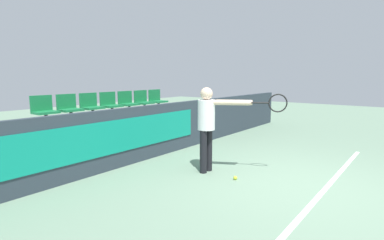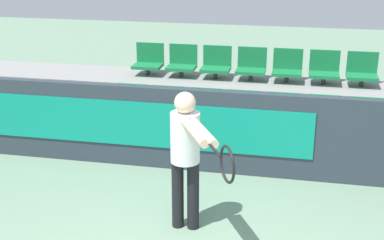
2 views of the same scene
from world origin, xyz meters
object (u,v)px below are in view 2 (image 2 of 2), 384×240
Objects in this scene: stadium_chair_0 at (130,104)px; stadium_chair_5 at (324,116)px; stadium_chair_9 at (216,64)px; stadium_chair_8 at (182,62)px; stadium_chair_3 at (243,111)px; stadium_chair_7 at (149,61)px; stadium_chair_12 at (324,69)px; stadium_chair_6 at (366,119)px; tennis_player at (187,149)px; stadium_chair_1 at (167,106)px; stadium_chair_4 at (283,114)px; stadium_chair_2 at (204,109)px; stadium_chair_10 at (251,66)px; stadium_chair_13 at (362,71)px; stadium_chair_11 at (287,68)px.

stadium_chair_0 is 1.00× the size of stadium_chair_5.
stadium_chair_8 is at bearing 180.00° from stadium_chair_9.
stadium_chair_3 is 1.00× the size of stadium_chair_7.
stadium_chair_8 is 2.26m from stadium_chair_12.
stadium_chair_6 is 3.06m from tennis_player.
stadium_chair_1 is 1.69m from stadium_chair_4.
stadium_chair_8 reaches higher than stadium_chair_4.
stadium_chair_7 is at bearing 148.58° from stadium_chair_3.
stadium_chair_4 is 1.00× the size of stadium_chair_8.
stadium_chair_5 is 1.00× the size of stadium_chair_12.
tennis_player is at bearing -131.52° from stadium_chair_6.
stadium_chair_9 is at bearing 118.62° from stadium_chair_3.
stadium_chair_0 and stadium_chair_2 have the same top height.
stadium_chair_7 is 1.69m from stadium_chair_10.
stadium_chair_10 and stadium_chair_13 have the same top height.
stadium_chair_0 is at bearing -155.39° from stadium_chair_11.
stadium_chair_5 and stadium_chair_6 have the same top height.
stadium_chair_10 is at bearing 180.00° from stadium_chair_11.
stadium_chair_4 is at bearing -24.61° from stadium_chair_7.
stadium_chair_9 is 2.26m from stadium_chair_13.
stadium_chair_13 is (2.82, 1.03, 0.42)m from stadium_chair_1.
tennis_player reaches higher than stadium_chair_2.
stadium_chair_3 is at bearing -137.50° from stadium_chair_12.
stadium_chair_13 reaches higher than stadium_chair_0.
stadium_chair_9 is at bearing 180.00° from stadium_chair_11.
stadium_chair_9 is at bearing 148.58° from stadium_chair_5.
stadium_chair_3 and stadium_chair_6 have the same top height.
stadium_chair_12 is (1.69, 0.00, 0.00)m from stadium_chair_9.
stadium_chair_11 reaches higher than stadium_chair_6.
stadium_chair_10 is at bearing 118.62° from stadium_chair_4.
stadium_chair_5 is at bearing -31.42° from stadium_chair_9.
stadium_chair_11 is at bearing 118.62° from stadium_chair_5.
stadium_chair_6 is 1.12m from stadium_chair_13.
stadium_chair_5 is at bearing 0.00° from stadium_chair_2.
stadium_chair_1 and stadium_chair_5 have the same top height.
stadium_chair_1 is 0.33× the size of tennis_player.
tennis_player reaches higher than stadium_chair_3.
stadium_chair_1 is 1.25m from stadium_chair_9.
stadium_chair_0 is 2.68m from tennis_player.
stadium_chair_9 is at bearing 137.50° from stadium_chair_4.
stadium_chair_12 is (1.69, 1.03, 0.42)m from stadium_chair_2.
stadium_chair_13 is (2.82, 0.00, 0.00)m from stadium_chair_8.
stadium_chair_13 is at bearing 24.61° from stadium_chair_2.
stadium_chair_2 is 1.00× the size of stadium_chair_7.
stadium_chair_8 is 1.00× the size of stadium_chair_12.
stadium_chair_13 is 3.88m from tennis_player.
stadium_chair_0 is 1.12m from stadium_chair_7.
stadium_chair_5 is 2.52m from stadium_chair_8.
stadium_chair_12 reaches higher than stadium_chair_2.
stadium_chair_11 is at bearing 31.42° from stadium_chair_1.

